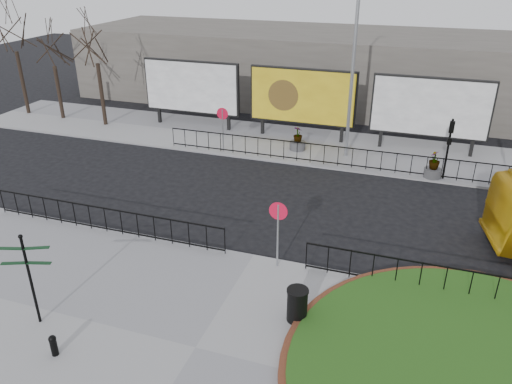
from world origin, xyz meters
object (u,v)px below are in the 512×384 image
at_px(lamp_post, 353,68).
at_px(planter_c, 434,167).
at_px(fingerpost_sign, 28,271).
at_px(planter_b, 298,141).
at_px(bollard, 53,344).
at_px(billboard_mid, 302,97).
at_px(litter_bin, 297,305).

relative_size(lamp_post, planter_c, 6.64).
relative_size(fingerpost_sign, planter_b, 2.24).
bearing_deg(bollard, billboard_mid, 84.12).
distance_m(billboard_mid, litter_bin, 16.51).
bearing_deg(planter_b, billboard_mid, 98.65).
xyz_separation_m(lamp_post, fingerpost_sign, (-6.35, -16.48, -2.91)).
distance_m(billboard_mid, planter_b, 2.83).
bearing_deg(billboard_mid, fingerpost_sign, -100.26).
distance_m(billboard_mid, bollard, 19.66).
distance_m(litter_bin, planter_b, 14.41).
bearing_deg(planter_c, fingerpost_sign, -126.07).
height_order(billboard_mid, planter_c, billboard_mid).
xyz_separation_m(fingerpost_sign, bollard, (1.34, -0.99, -1.44)).
bearing_deg(lamp_post, billboard_mid, 146.75).
bearing_deg(planter_b, litter_bin, -75.68).
relative_size(billboard_mid, litter_bin, 5.75).
bearing_deg(bollard, planter_c, 59.08).
height_order(billboard_mid, fingerpost_sign, billboard_mid).
distance_m(fingerpost_sign, planter_b, 16.93).
relative_size(fingerpost_sign, bollard, 4.60).
distance_m(fingerpost_sign, bollard, 2.20).
relative_size(billboard_mid, fingerpost_sign, 2.08).
bearing_deg(fingerpost_sign, planter_b, 60.75).
relative_size(fingerpost_sign, planter_c, 2.14).
xyz_separation_m(lamp_post, litter_bin, (0.86, -13.96, -4.16)).
height_order(billboard_mid, bollard, billboard_mid).
bearing_deg(billboard_mid, lamp_post, -33.25).
distance_m(lamp_post, fingerpost_sign, 17.90).
bearing_deg(lamp_post, planter_b, -180.00).
xyz_separation_m(bollard, planter_c, (9.50, 15.87, 0.19)).
relative_size(bollard, planter_b, 0.49).
distance_m(fingerpost_sign, planter_c, 18.45).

